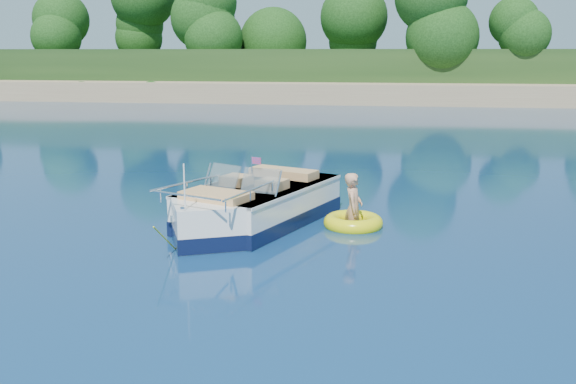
# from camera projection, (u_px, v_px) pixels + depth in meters

# --- Properties ---
(ground) EXTENTS (160.00, 160.00, 0.00)m
(ground) POSITION_uv_depth(u_px,v_px,m) (240.00, 240.00, 13.33)
(ground) COLOR #0A2047
(ground) RESTS_ON ground
(shoreline) EXTENTS (170.00, 59.00, 6.00)m
(shoreline) POSITION_uv_depth(u_px,v_px,m) (364.00, 76.00, 74.65)
(shoreline) COLOR #967957
(shoreline) RESTS_ON ground
(treeline) EXTENTS (150.00, 7.12, 8.19)m
(treeline) POSITION_uv_depth(u_px,v_px,m) (354.00, 29.00, 51.70)
(treeline) COLOR black
(treeline) RESTS_ON ground
(motorboat) EXTENTS (3.48, 5.72, 2.00)m
(motorboat) POSITION_uv_depth(u_px,v_px,m) (251.00, 209.00, 14.34)
(motorboat) COLOR white
(motorboat) RESTS_ON ground
(tow_tube) EXTENTS (1.55, 1.55, 0.35)m
(tow_tube) POSITION_uv_depth(u_px,v_px,m) (353.00, 222.00, 14.37)
(tow_tube) COLOR yellow
(tow_tube) RESTS_ON ground
(boy) EXTENTS (0.43, 0.91, 1.76)m
(boy) POSITION_uv_depth(u_px,v_px,m) (353.00, 226.00, 14.39)
(boy) COLOR tan
(boy) RESTS_ON ground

